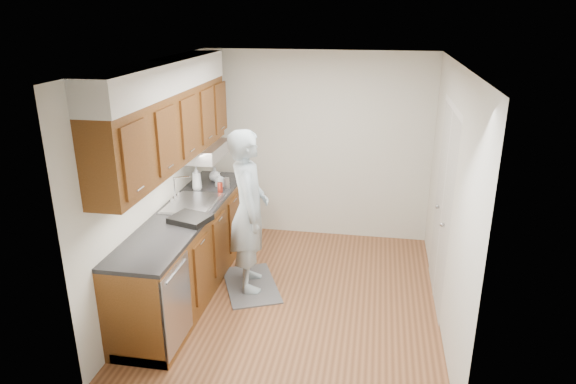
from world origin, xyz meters
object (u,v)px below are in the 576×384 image
object	(u,v)px
soap_bottle_a	(197,178)
soap_bottle_c	(215,174)
dish_rack	(190,219)
soap_bottle_b	(219,180)
steel_can	(226,183)
soda_can	(220,187)
person	(249,200)

from	to	relation	value
soap_bottle_a	soap_bottle_c	size ratio (longest dim) A/B	1.64
dish_rack	soap_bottle_c	bearing A→B (deg)	113.14
soap_bottle_b	steel_can	distance (m)	0.11
dish_rack	soap_bottle_b	bearing A→B (deg)	108.00
soap_bottle_b	soap_bottle_c	distance (m)	0.23
soda_can	steel_can	distance (m)	0.14
steel_can	soap_bottle_b	bearing A→B (deg)	156.46
steel_can	dish_rack	distance (m)	1.06
person	soap_bottle_a	world-z (taller)	person
soap_bottle_a	dish_rack	distance (m)	0.99
soap_bottle_a	soda_can	bearing A→B (deg)	-5.64
soap_bottle_b	steel_can	world-z (taller)	soap_bottle_b
soda_can	dish_rack	world-z (taller)	soda_can
soap_bottle_a	soda_can	distance (m)	0.31
soap_bottle_c	steel_can	distance (m)	0.33
soap_bottle_c	dish_rack	xyz separation A→B (m)	(0.15, -1.30, -0.06)
person	dish_rack	world-z (taller)	person
soap_bottle_c	soda_can	size ratio (longest dim) A/B	1.61
soap_bottle_a	soap_bottle_c	bearing A→B (deg)	73.06
person	soap_bottle_b	world-z (taller)	person
person	dish_rack	xyz separation A→B (m)	(-0.50, -0.44, -0.07)
soap_bottle_a	dish_rack	xyz separation A→B (m)	(0.26, -0.95, -0.12)
steel_can	soap_bottle_a	bearing A→B (deg)	-161.77
soap_bottle_c	dish_rack	distance (m)	1.31
soap_bottle_a	soap_bottle_b	size ratio (longest dim) A/B	1.66
person	soda_can	size ratio (longest dim) A/B	17.93
person	soap_bottle_c	distance (m)	1.08
person	soap_bottle_a	size ratio (longest dim) A/B	6.78
soap_bottle_c	steel_can	size ratio (longest dim) A/B	1.41
person	soda_can	xyz separation A→B (m)	(-0.47, 0.48, -0.04)
person	steel_can	world-z (taller)	person
soda_can	dish_rack	xyz separation A→B (m)	(-0.03, -0.92, -0.03)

